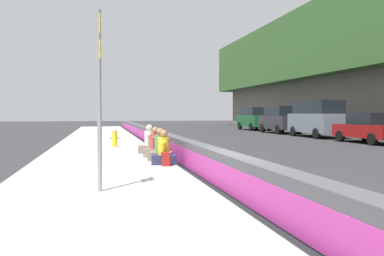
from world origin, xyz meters
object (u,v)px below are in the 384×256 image
Objects in this scene: seated_person_far at (149,144)px; parked_car_third at (369,128)px; seated_person_rear at (155,147)px; backpack at (166,159)px; seated_person_foreground at (164,153)px; seated_person_middle at (160,150)px; parked_car_midline at (280,119)px; route_sign_post at (99,87)px; parked_car_fourth at (317,118)px; parked_car_far at (254,118)px; fire_hydrant at (115,137)px.

parked_car_third reaches higher than seated_person_far.
backpack is at bearing 179.52° from seated_person_rear.
seated_person_far is (3.49, 0.03, 0.02)m from seated_person_foreground.
parked_car_midline is (18.15, -12.81, 0.71)m from seated_person_middle.
seated_person_far is at bearing 1.38° from seated_person_middle.
route_sign_post reaches higher than parked_car_fourth.
parked_car_fourth is 1.06× the size of parked_car_far.
parked_car_midline is 6.42m from parked_car_far.
parked_car_far is (23.42, -13.04, 0.71)m from seated_person_rear.
seated_person_rear is 14.02m from parked_car_third.
parked_car_fourth is 1.06× the size of parked_car_midline.
parked_car_far is (6.41, -0.21, 0.00)m from parked_car_midline.
parked_car_far reaches higher than seated_person_rear.
seated_person_middle is 1.00× the size of seated_person_rear.
seated_person_foreground is at bearing 135.92° from parked_car_fourth.
route_sign_post reaches higher than backpack.
route_sign_post is at bearing 151.86° from backpack.
parked_car_midline is at bearing 0.18° from parked_car_third.
parked_car_third is at bearing -62.43° from seated_person_middle.
seated_person_far is at bearing 140.51° from parked_car_midline.
parked_car_fourth is (5.65, -0.02, 0.49)m from parked_car_third.
seated_person_rear is (1.14, 0.01, -0.00)m from seated_person_middle.
parked_car_third is at bearing -72.05° from seated_person_far.
seated_person_foreground is at bearing -25.44° from route_sign_post.
fire_hydrant is 0.18× the size of parked_car_midline.
backpack is (3.55, -1.90, -1.88)m from route_sign_post.
seated_person_middle is at bearing -167.79° from fire_hydrant.
parked_car_fourth reaches higher than backpack.
seated_person_far is (1.38, 0.05, 0.01)m from seated_person_rear.
seated_person_far is at bearing 0.36° from backpack.
seated_person_middle reaches higher than fire_hydrant.
seated_person_foreground is at bearing -0.70° from backpack.
seated_person_far is at bearing -160.25° from fire_hydrant.
fire_hydrant is 0.18× the size of parked_car_far.
route_sign_post is at bearing 153.13° from parked_car_far.
route_sign_post is 0.75× the size of parked_car_midline.
parked_car_fourth is (11.21, -12.88, 0.88)m from seated_person_rear.
backpack is 0.09× the size of parked_car_third.
parked_car_far reaches higher than parked_car_third.
seated_person_rear is 0.96× the size of seated_person_far.
parked_car_midline is (5.79, 0.05, -0.17)m from parked_car_fourth.
route_sign_post reaches higher than seated_person_foreground.
seated_person_middle is (-5.94, -1.28, -0.11)m from fire_hydrant.
seated_person_middle is 14.50m from parked_car_third.
seated_person_rear is (2.10, -0.02, 0.01)m from seated_person_foreground.
route_sign_post is 0.70× the size of parked_car_fourth.
parked_car_far is (24.56, -13.02, 0.71)m from seated_person_middle.
seated_person_middle is at bearing -1.46° from backpack.
parked_car_far is (29.52, -14.95, -1.03)m from route_sign_post.
seated_person_middle is (4.96, -1.93, -1.74)m from route_sign_post.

